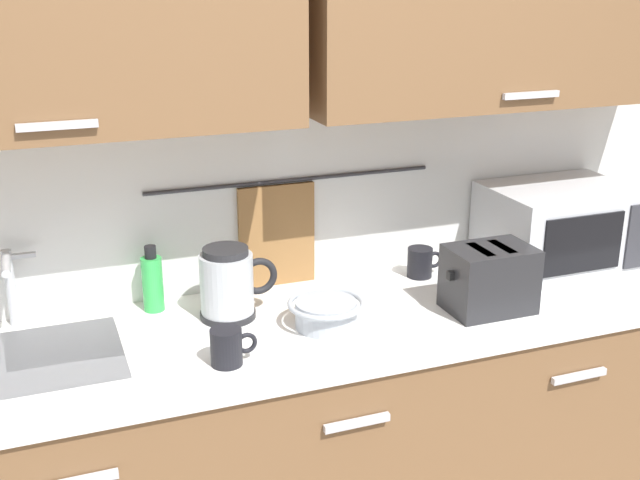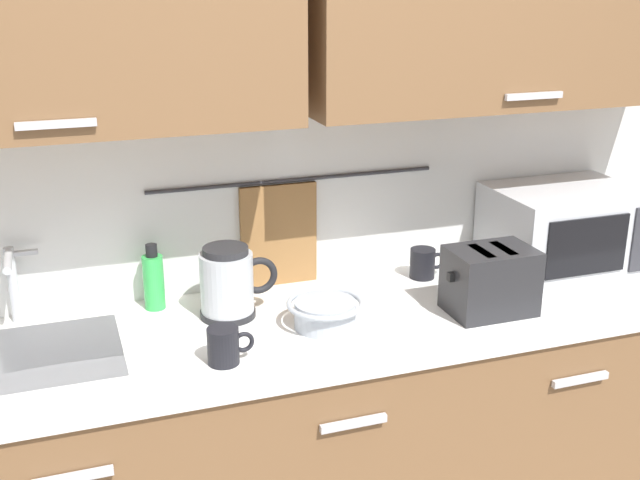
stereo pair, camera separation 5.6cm
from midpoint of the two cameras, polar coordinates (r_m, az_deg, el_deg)
counter_unit at (r=2.47m, az=0.04°, el=-15.05°), size 2.53×0.64×0.90m
back_wall_assembly at (r=2.29m, az=-1.66°, el=11.08°), size 3.70×0.41×2.50m
sink_faucet at (r=2.30m, az=-20.67°, el=-2.48°), size 0.09×0.17×0.22m
microwave at (r=2.70m, az=17.70°, el=0.78°), size 0.46×0.35×0.27m
electric_kettle at (r=2.23m, az=-5.91°, el=-3.09°), size 0.23×0.16×0.21m
dish_soap_bottle at (r=2.32m, az=-11.23°, el=-2.88°), size 0.06×0.06×0.20m
mug_near_sink at (r=2.00m, az=-6.11°, el=-7.59°), size 0.12×0.08×0.09m
mixing_bowl at (r=2.18m, az=1.11°, el=-5.20°), size 0.21×0.21×0.08m
toaster at (r=2.31m, az=12.86°, el=-2.86°), size 0.26×0.17×0.19m
mug_by_kettle at (r=2.54m, az=8.09°, el=-1.67°), size 0.12×0.08×0.09m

